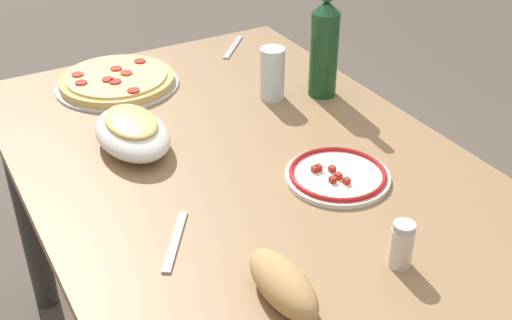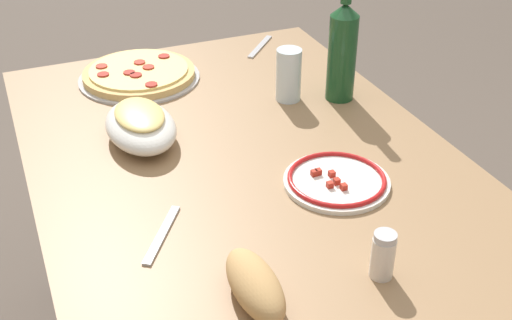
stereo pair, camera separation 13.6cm
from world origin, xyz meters
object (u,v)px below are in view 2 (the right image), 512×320
object	(u,v)px
baked_pasta_dish	(140,124)
spice_shaker	(383,255)
water_glass	(289,75)
bread_loaf	(255,285)
dining_table	(256,216)
wine_bottle	(342,50)
side_plate_far	(337,180)
pepperoni_pizza	(139,74)

from	to	relation	value
baked_pasta_dish	spice_shaker	world-z (taller)	spice_shaker
water_glass	bread_loaf	bearing A→B (deg)	150.80
bread_loaf	dining_table	bearing A→B (deg)	-22.89
wine_bottle	side_plate_far	bearing A→B (deg)	150.58
water_glass	side_plate_far	distance (m)	0.39
dining_table	side_plate_far	xyz separation A→B (m)	(-0.10, -0.13, 0.12)
dining_table	pepperoni_pizza	distance (m)	0.56
baked_pasta_dish	bread_loaf	bearing A→B (deg)	-176.00
baked_pasta_dish	side_plate_far	bearing A→B (deg)	-135.40
water_glass	spice_shaker	size ratio (longest dim) A/B	1.51
baked_pasta_dish	bread_loaf	xyz separation A→B (m)	(-0.56, -0.04, -0.01)
wine_bottle	water_glass	xyz separation A→B (m)	(0.04, 0.12, -0.06)
dining_table	spice_shaker	size ratio (longest dim) A/B	16.47
pepperoni_pizza	dining_table	bearing A→B (deg)	-168.28
wine_bottle	water_glass	distance (m)	0.14
pepperoni_pizza	spice_shaker	xyz separation A→B (m)	(-0.91, -0.18, 0.03)
wine_bottle	side_plate_far	distance (m)	0.41
dining_table	spice_shaker	distance (m)	0.41
baked_pasta_dish	water_glass	distance (m)	0.39
water_glass	bread_loaf	xyz separation A→B (m)	(-0.62, 0.35, -0.03)
water_glass	side_plate_far	world-z (taller)	water_glass
side_plate_far	bread_loaf	bearing A→B (deg)	131.03
dining_table	spice_shaker	xyz separation A→B (m)	(-0.37, -0.07, 0.16)
pepperoni_pizza	bread_loaf	size ratio (longest dim) A/B	1.83
dining_table	wine_bottle	distance (m)	0.47
baked_pasta_dish	bread_loaf	distance (m)	0.57
baked_pasta_dish	side_plate_far	world-z (taller)	baked_pasta_dish
wine_bottle	bread_loaf	bearing A→B (deg)	141.05
baked_pasta_dish	water_glass	xyz separation A→B (m)	(0.06, -0.39, 0.02)
wine_bottle	spice_shaker	distance (m)	0.66
dining_table	baked_pasta_dish	xyz separation A→B (m)	(0.22, 0.18, 0.15)
side_plate_far	spice_shaker	xyz separation A→B (m)	(-0.27, 0.06, 0.03)
bread_loaf	side_plate_far	bearing A→B (deg)	-48.97
wine_bottle	bread_loaf	size ratio (longest dim) A/B	1.81
dining_table	baked_pasta_dish	bearing A→B (deg)	39.98
wine_bottle	spice_shaker	world-z (taller)	wine_bottle
dining_table	spice_shaker	bearing A→B (deg)	-169.08
side_plate_far	bread_loaf	distance (m)	0.37
baked_pasta_dish	spice_shaker	size ratio (longest dim) A/B	2.76
wine_bottle	side_plate_far	world-z (taller)	wine_bottle
baked_pasta_dish	dining_table	bearing A→B (deg)	-140.02
pepperoni_pizza	bread_loaf	distance (m)	0.88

